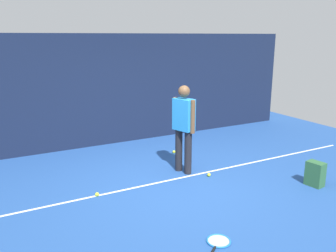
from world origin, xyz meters
name	(u,v)px	position (x,y,z in m)	size (l,w,h in m)	color
ground_plane	(179,185)	(0.00, 0.00, 0.00)	(12.00, 12.00, 0.00)	#234C93
back_fence	(117,90)	(0.00, 3.00, 1.32)	(10.00, 0.10, 2.64)	#141E38
court_line	(171,180)	(0.00, 0.27, 0.00)	(9.00, 0.05, 0.00)	white
tennis_player	(184,124)	(0.40, 0.51, 0.97)	(0.33, 0.51, 1.70)	black
tennis_racket	(218,242)	(-0.45, -1.81, 0.01)	(0.60, 0.51, 0.03)	black
backpack	(316,174)	(2.14, -1.15, 0.21)	(0.32, 0.33, 0.44)	#2D6038
tennis_ball_near_player	(209,175)	(0.71, 0.07, 0.03)	(0.07, 0.07, 0.07)	#CCE033
tennis_ball_by_fence	(97,194)	(-1.42, 0.25, 0.03)	(0.07, 0.07, 0.07)	#CCE033
tennis_ball_mid_court	(174,152)	(0.78, 1.58, 0.03)	(0.07, 0.07, 0.07)	#CCE033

